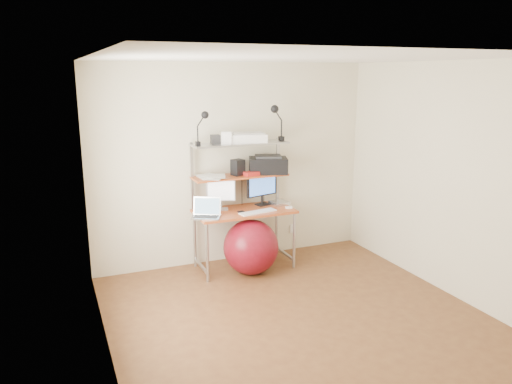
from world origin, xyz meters
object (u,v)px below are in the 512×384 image
Objects in this scene: exercise_ball at (251,247)px; monitor_black at (262,187)px; laptop at (207,213)px; printer at (268,165)px; monitor_silver at (221,193)px.

monitor_black is at bearing 50.38° from exercise_ball.
printer is at bearing 41.89° from laptop.
exercise_ball is at bearing 15.14° from laptop.
printer is (0.62, -0.02, 0.31)m from monitor_silver.
monitor_silver reaches higher than laptop.
laptop is (-0.82, -0.26, -0.18)m from monitor_black.
printer is at bearing -35.40° from monitor_black.
exercise_ball is (0.51, -0.11, -0.45)m from laptop.
printer is at bearing 18.27° from monitor_silver.
printer is (0.07, -0.03, 0.29)m from monitor_black.
monitor_silver is 0.73× the size of printer.
printer is 1.05m from exercise_ball.
monitor_silver is 0.76m from exercise_ball.
laptop is at bearing 167.86° from exercise_ball.
monitor_black is 0.84× the size of printer.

